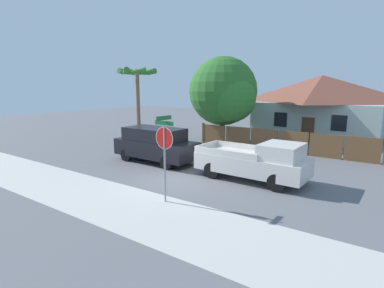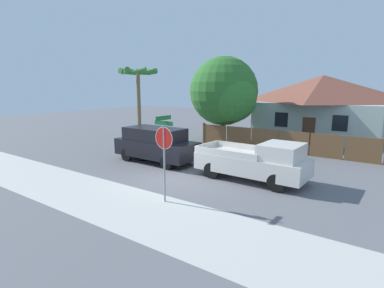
# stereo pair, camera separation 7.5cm
# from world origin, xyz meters

# --- Properties ---
(ground_plane) EXTENTS (80.00, 80.00, 0.00)m
(ground_plane) POSITION_xyz_m (0.00, 0.00, 0.00)
(ground_plane) COLOR slate
(sidewalk_strip) EXTENTS (36.00, 3.20, 0.01)m
(sidewalk_strip) POSITION_xyz_m (0.00, -3.60, 0.00)
(sidewalk_strip) COLOR beige
(sidewalk_strip) RESTS_ON ground
(wooden_fence) EXTENTS (13.64, 0.12, 1.53)m
(wooden_fence) POSITION_xyz_m (2.82, 8.44, 0.72)
(wooden_fence) COLOR brown
(wooden_fence) RESTS_ON ground
(house) EXTENTS (9.88, 7.78, 5.15)m
(house) POSITION_xyz_m (2.74, 15.89, 2.67)
(house) COLOR #B2C1B7
(house) RESTS_ON ground
(oak_tree) EXTENTS (5.42, 5.16, 6.46)m
(oak_tree) POSITION_xyz_m (-2.74, 9.55, 3.77)
(oak_tree) COLOR brown
(oak_tree) RESTS_ON ground
(palm_tree) EXTENTS (2.75, 2.96, 5.59)m
(palm_tree) POSITION_xyz_m (-8.13, 5.84, 4.80)
(palm_tree) COLOR brown
(palm_tree) RESTS_ON ground
(red_suv) EXTENTS (4.95, 2.10, 1.94)m
(red_suv) POSITION_xyz_m (-2.92, 1.88, 1.04)
(red_suv) COLOR black
(red_suv) RESTS_ON ground
(orange_pickup) EXTENTS (5.05, 2.19, 1.82)m
(orange_pickup) POSITION_xyz_m (3.10, 1.87, 0.88)
(orange_pickup) COLOR silver
(orange_pickup) RESTS_ON ground
(stop_sign) EXTENTS (0.86, 0.77, 3.18)m
(stop_sign) POSITION_xyz_m (1.38, -2.46, 2.15)
(stop_sign) COLOR gray
(stop_sign) RESTS_ON ground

